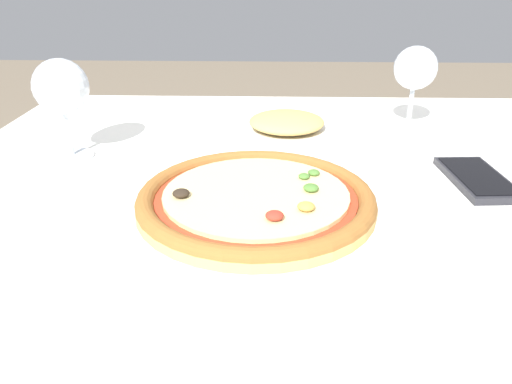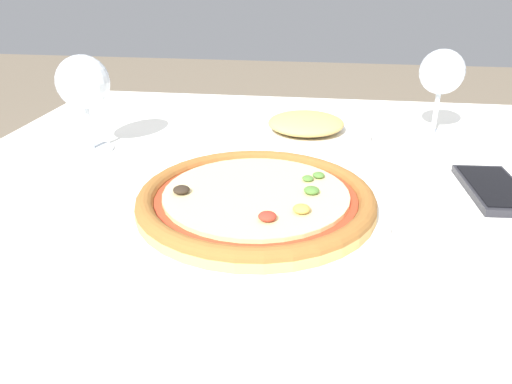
{
  "view_description": "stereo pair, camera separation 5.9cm",
  "coord_description": "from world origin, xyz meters",
  "px_view_note": "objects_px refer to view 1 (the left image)",
  "views": [
    {
      "loc": [
        -0.13,
        -0.58,
        1.03
      ],
      "look_at": [
        -0.15,
        -0.04,
        0.78
      ],
      "focal_mm": 35.0,
      "sensor_mm": 36.0,
      "label": 1
    },
    {
      "loc": [
        -0.07,
        -0.57,
        1.03
      ],
      "look_at": [
        -0.15,
        -0.04,
        0.78
      ],
      "focal_mm": 35.0,
      "sensor_mm": 36.0,
      "label": 2
    }
  ],
  "objects_px": {
    "wine_glass_far_right": "(415,71)",
    "cell_phone": "(477,179)",
    "pizza_plate": "(256,202)",
    "wine_glass_far_left": "(61,89)",
    "dining_table": "(367,258)",
    "side_plate": "(286,127)"
  },
  "relations": [
    {
      "from": "dining_table",
      "to": "wine_glass_far_right",
      "type": "height_order",
      "value": "wine_glass_far_right"
    },
    {
      "from": "cell_phone",
      "to": "side_plate",
      "type": "height_order",
      "value": "side_plate"
    },
    {
      "from": "dining_table",
      "to": "cell_phone",
      "type": "relative_size",
      "value": 8.39
    },
    {
      "from": "pizza_plate",
      "to": "side_plate",
      "type": "height_order",
      "value": "pizza_plate"
    },
    {
      "from": "wine_glass_far_right",
      "to": "cell_phone",
      "type": "height_order",
      "value": "wine_glass_far_right"
    },
    {
      "from": "wine_glass_far_left",
      "to": "pizza_plate",
      "type": "bearing_deg",
      "value": -32.18
    },
    {
      "from": "dining_table",
      "to": "pizza_plate",
      "type": "relative_size",
      "value": 3.92
    },
    {
      "from": "wine_glass_far_right",
      "to": "cell_phone",
      "type": "relative_size",
      "value": 1.0
    },
    {
      "from": "dining_table",
      "to": "pizza_plate",
      "type": "bearing_deg",
      "value": -164.21
    },
    {
      "from": "wine_glass_far_left",
      "to": "side_plate",
      "type": "relative_size",
      "value": 0.67
    },
    {
      "from": "wine_glass_far_left",
      "to": "cell_phone",
      "type": "relative_size",
      "value": 1.02
    },
    {
      "from": "side_plate",
      "to": "pizza_plate",
      "type": "bearing_deg",
      "value": -98.27
    },
    {
      "from": "dining_table",
      "to": "side_plate",
      "type": "xyz_separation_m",
      "value": [
        -0.1,
        0.26,
        0.1
      ]
    },
    {
      "from": "wine_glass_far_right",
      "to": "side_plate",
      "type": "height_order",
      "value": "wine_glass_far_right"
    },
    {
      "from": "dining_table",
      "to": "wine_glass_far_right",
      "type": "xyz_separation_m",
      "value": [
        0.11,
        0.29,
        0.19
      ]
    },
    {
      "from": "wine_glass_far_left",
      "to": "side_plate",
      "type": "xyz_separation_m",
      "value": [
        0.34,
        0.12,
        -0.09
      ]
    },
    {
      "from": "pizza_plate",
      "to": "wine_glass_far_right",
      "type": "height_order",
      "value": "wine_glass_far_right"
    },
    {
      "from": "wine_glass_far_left",
      "to": "wine_glass_far_right",
      "type": "height_order",
      "value": "wine_glass_far_left"
    },
    {
      "from": "wine_glass_far_right",
      "to": "pizza_plate",
      "type": "bearing_deg",
      "value": -128.05
    },
    {
      "from": "wine_glass_far_right",
      "to": "side_plate",
      "type": "distance_m",
      "value": 0.24
    },
    {
      "from": "pizza_plate",
      "to": "wine_glass_far_left",
      "type": "distance_m",
      "value": 0.36
    },
    {
      "from": "pizza_plate",
      "to": "wine_glass_far_left",
      "type": "xyz_separation_m",
      "value": [
        -0.29,
        0.18,
        0.09
      ]
    }
  ]
}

